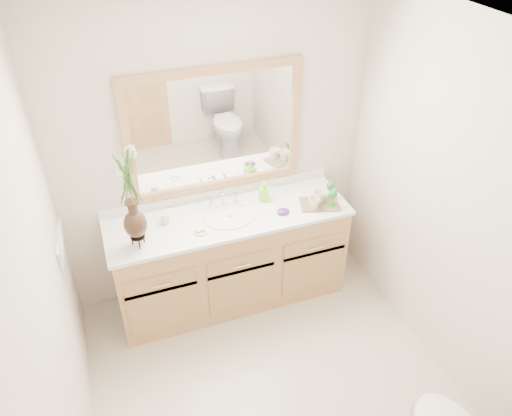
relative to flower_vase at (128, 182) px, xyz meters
name	(u,v)px	position (x,y,z in m)	size (l,w,h in m)	color
floor	(276,394)	(0.69, -0.90, -1.34)	(2.60, 2.60, 0.00)	beige
ceiling	(290,45)	(0.69, -0.90, 1.06)	(2.40, 2.60, 0.02)	white
wall_back	(216,155)	(0.69, 0.40, -0.14)	(2.40, 0.02, 2.40)	silver
wall_left	(52,320)	(-0.51, -0.90, -0.14)	(0.02, 2.60, 2.40)	silver
wall_right	(461,219)	(1.89, -0.90, -0.14)	(0.02, 2.60, 2.40)	silver
vanity	(230,259)	(0.69, 0.12, -0.94)	(1.80, 0.55, 0.80)	tan
counter	(229,217)	(0.69, 0.12, -0.53)	(1.84, 0.57, 0.03)	white
sink	(230,222)	(0.69, 0.10, -0.57)	(0.38, 0.34, 0.23)	white
mirror	(215,131)	(0.69, 0.38, 0.06)	(1.32, 0.04, 0.97)	white
switch_plate	(60,256)	(-0.50, -0.13, -0.36)	(0.02, 0.12, 0.12)	white
flower_vase	(128,182)	(0.00, 0.00, 0.00)	(0.18, 0.18, 0.76)	black
tumbler	(165,218)	(0.22, 0.19, -0.47)	(0.07, 0.07, 0.08)	beige
soap_dish	(200,231)	(0.44, -0.01, -0.50)	(0.10, 0.10, 0.03)	beige
soap_bottle	(264,192)	(1.01, 0.22, -0.44)	(0.07, 0.07, 0.15)	#86E936
purple_dish	(283,211)	(1.08, 0.01, -0.50)	(0.10, 0.08, 0.03)	#4C246D
tray	(320,204)	(1.39, 0.01, -0.51)	(0.29, 0.20, 0.01)	brown
mug_left	(314,203)	(1.32, -0.03, -0.45)	(0.09, 0.09, 0.09)	beige
mug_right	(319,196)	(1.39, 0.04, -0.45)	(0.09, 0.09, 0.09)	beige
goblet_front	(333,195)	(1.47, -0.05, -0.40)	(0.07, 0.07, 0.15)	#297C2B
goblet_back	(330,187)	(1.50, 0.07, -0.41)	(0.06, 0.06, 0.14)	#297C2B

